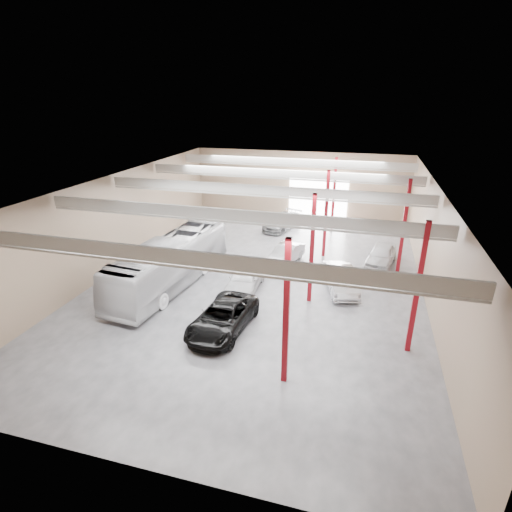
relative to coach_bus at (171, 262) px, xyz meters
The scene contains 8 objects.
depot_shell 7.24m from the coach_bus, 24.44° to the left, with size 22.12×32.12×7.06m.
coach_bus is the anchor object (origin of this frame).
black_sedan 7.10m from the coach_bus, 40.31° to the right, with size 2.59×5.62×1.56m, color black.
car_row_a 5.21m from the coach_bus, ahead, with size 1.94×4.83×1.65m, color silver.
car_row_b 9.04m from the coach_bus, 40.55° to the left, with size 1.53×4.38×1.44m, color #B4B4B9.
car_row_c 15.00m from the coach_bus, 71.33° to the left, with size 2.09×5.14×1.49m, color slate.
car_right_near 11.58m from the coach_bus, 11.41° to the left, with size 1.68×4.82×1.59m, color silver.
car_right_far 15.93m from the coach_bus, 28.08° to the left, with size 1.87×4.65×1.58m, color silver.
Camera 1 is at (6.52, -24.83, 12.31)m, focal length 28.00 mm.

